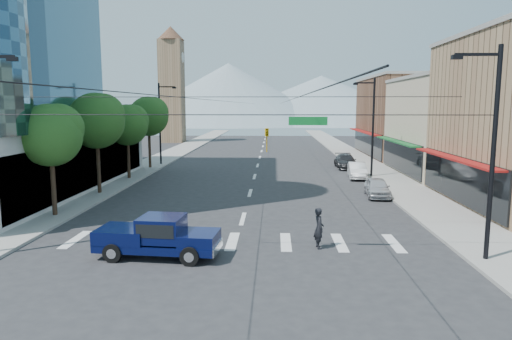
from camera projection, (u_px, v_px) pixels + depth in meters
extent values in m
plane|color=#28282B|center=(234.00, 251.00, 20.76)|extent=(160.00, 160.00, 0.00)
cube|color=gray|center=(171.00, 155.00, 60.79)|extent=(4.00, 120.00, 0.15)
cube|color=gray|center=(352.00, 155.00, 59.85)|extent=(4.00, 120.00, 0.15)
cube|color=tan|center=(466.00, 128.00, 43.09)|extent=(12.00, 14.00, 9.00)
cube|color=brown|center=(415.00, 118.00, 58.85)|extent=(12.00, 18.00, 10.00)
cube|color=#8C6B4C|center=(172.00, 92.00, 81.48)|extent=(4.00, 4.00, 18.00)
cone|color=brown|center=(170.00, 33.00, 80.05)|extent=(4.80, 4.80, 2.40)
cone|color=gray|center=(229.00, 93.00, 168.20)|extent=(80.00, 80.00, 22.00)
cone|color=gray|center=(321.00, 99.00, 177.01)|extent=(90.00, 90.00, 18.00)
cylinder|color=black|center=(53.00, 179.00, 26.81)|extent=(0.28, 0.28, 4.55)
sphere|color=#224A18|center=(50.00, 135.00, 26.45)|extent=(3.64, 3.64, 3.64)
sphere|color=#224A18|center=(59.00, 128.00, 26.67)|extent=(2.86, 2.86, 2.86)
cylinder|color=black|center=(98.00, 160.00, 33.70)|extent=(0.28, 0.28, 5.11)
sphere|color=#224A18|center=(96.00, 121.00, 33.29)|extent=(4.09, 4.09, 4.09)
sphere|color=#224A18|center=(103.00, 115.00, 33.51)|extent=(3.21, 3.21, 3.21)
cylinder|color=black|center=(128.00, 154.00, 40.66)|extent=(0.28, 0.28, 4.55)
sphere|color=#224A18|center=(127.00, 125.00, 40.30)|extent=(3.64, 3.64, 3.64)
sphere|color=#224A18|center=(133.00, 120.00, 40.52)|extent=(2.86, 2.86, 2.86)
cylinder|color=black|center=(149.00, 144.00, 47.55)|extent=(0.28, 0.28, 5.11)
sphere|color=#224A18|center=(149.00, 116.00, 47.14)|extent=(4.09, 4.09, 4.09)
sphere|color=#224A18|center=(153.00, 112.00, 47.37)|extent=(3.21, 3.21, 3.21)
cylinder|color=black|center=(493.00, 157.00, 18.71)|extent=(0.20, 0.20, 9.00)
cylinder|color=black|center=(231.00, 115.00, 18.90)|extent=(21.60, 0.04, 0.04)
imported|color=gold|center=(267.00, 140.00, 18.99)|extent=(0.16, 0.20, 1.00)
cube|color=#0C6626|center=(308.00, 121.00, 18.81)|extent=(1.60, 0.06, 0.35)
cylinder|color=black|center=(160.00, 125.00, 50.23)|extent=(0.20, 0.20, 9.00)
cube|color=black|center=(167.00, 87.00, 49.62)|extent=(1.80, 0.12, 0.12)
cube|color=black|center=(174.00, 88.00, 49.60)|extent=(0.40, 0.25, 0.18)
cylinder|color=black|center=(373.00, 129.00, 41.47)|extent=(0.20, 0.20, 9.00)
cube|color=black|center=(364.00, 83.00, 40.93)|extent=(1.80, 0.12, 0.12)
cube|color=black|center=(355.00, 84.00, 40.97)|extent=(0.40, 0.25, 0.18)
cube|color=#080F3F|center=(158.00, 245.00, 19.92)|extent=(5.43, 2.39, 0.34)
cube|color=#080F3F|center=(200.00, 238.00, 19.63)|extent=(1.69, 1.96, 0.53)
cube|color=#080F3F|center=(162.00, 228.00, 19.79)|extent=(1.98, 1.93, 1.06)
cube|color=black|center=(162.00, 226.00, 19.78)|extent=(1.79, 1.94, 0.58)
cube|color=#080F3F|center=(124.00, 234.00, 20.06)|extent=(2.37, 2.11, 0.62)
cube|color=silver|center=(217.00, 248.00, 19.58)|extent=(0.28, 1.83, 0.34)
cube|color=silver|center=(101.00, 243.00, 20.26)|extent=(0.28, 1.83, 0.29)
cylinder|color=black|center=(190.00, 256.00, 18.83)|extent=(0.83, 0.36, 0.81)
cylinder|color=black|center=(201.00, 243.00, 20.62)|extent=(0.83, 0.36, 0.81)
cylinder|color=black|center=(113.00, 253.00, 19.26)|extent=(0.83, 0.36, 0.81)
cylinder|color=black|center=(130.00, 240.00, 21.05)|extent=(0.83, 0.36, 0.81)
imported|color=black|center=(319.00, 228.00, 21.10)|extent=(0.57, 0.76, 1.91)
imported|color=silver|center=(377.00, 187.00, 33.07)|extent=(1.93, 4.13, 1.37)
imported|color=white|center=(357.00, 170.00, 41.52)|extent=(1.88, 4.46, 1.43)
imported|color=#28272A|center=(346.00, 161.00, 48.18)|extent=(2.03, 4.98, 1.45)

